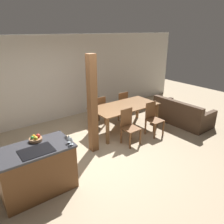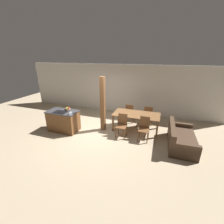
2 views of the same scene
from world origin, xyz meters
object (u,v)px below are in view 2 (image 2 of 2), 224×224
object	(u,v)px
dining_chair_near_right	(144,128)
timber_post	(103,105)
dining_chair_far_left	(130,113)
wine_glass_middle	(71,112)
fruit_bowl	(68,109)
dining_chair_near_left	(122,125)
dining_table	(136,116)
wine_glass_near	(70,113)
couch	(180,139)
kitchen_island	(64,121)
dining_chair_far_right	(148,115)

from	to	relation	value
dining_chair_near_right	timber_post	xyz separation A→B (m)	(-1.83, 0.26, 0.69)
dining_chair_far_left	wine_glass_middle	bearing A→B (deg)	45.80
fruit_bowl	timber_post	size ratio (longest dim) A/B	0.10
wine_glass_middle	dining_chair_near_left	distance (m)	2.12
dining_table	dining_chair_near_left	bearing A→B (deg)	-121.88
wine_glass_near	couch	world-z (taller)	wine_glass_near
wine_glass_middle	couch	size ratio (longest dim) A/B	0.08
wine_glass_middle	dining_chair_near_right	xyz separation A→B (m)	(2.86, 0.58, -0.54)
dining_chair_far_left	wine_glass_near	bearing A→B (deg)	47.10
timber_post	wine_glass_near	bearing A→B (deg)	-137.92
wine_glass_near	dining_table	bearing A→B (deg)	30.05
kitchen_island	wine_glass_middle	world-z (taller)	wine_glass_middle
dining_chair_near_left	dining_chair_far_left	world-z (taller)	same
wine_glass_near	dining_chair_near_right	distance (m)	2.99
dining_chair_near_left	timber_post	bearing A→B (deg)	164.63
wine_glass_middle	couch	xyz separation A→B (m)	(4.20, 0.57, -0.76)
kitchen_island	timber_post	bearing A→B (deg)	21.53
dining_table	dining_chair_near_right	bearing A→B (deg)	-58.12
dining_chair_near_left	couch	world-z (taller)	dining_chair_near_left
dining_chair_near_left	dining_chair_near_right	bearing A→B (deg)	0.00
couch	dining_chair_near_right	bearing A→B (deg)	88.25
fruit_bowl	dining_chair_far_left	world-z (taller)	fruit_bowl
wine_glass_near	dining_chair_far_right	distance (m)	3.60
dining_chair_far_left	timber_post	size ratio (longest dim) A/B	0.40
fruit_bowl	kitchen_island	bearing A→B (deg)	-116.92
kitchen_island	dining_chair_near_left	bearing A→B (deg)	8.49
kitchen_island	dining_chair_far_left	size ratio (longest dim) A/B	1.41
dining_chair_near_right	dining_chair_far_left	world-z (taller)	same
fruit_bowl	dining_chair_far_right	xyz separation A→B (m)	(3.33, 1.59, -0.47)
wine_glass_near	dining_chair_near_left	bearing A→B (deg)	19.00
wine_glass_near	dining_chair_near_left	xyz separation A→B (m)	(1.97, 0.68, -0.54)
fruit_bowl	dining_chair_near_left	distance (m)	2.48
kitchen_island	dining_chair_near_right	distance (m)	3.46
dining_chair_far_right	dining_chair_near_left	bearing A→B (deg)	58.12
timber_post	wine_glass_middle	bearing A→B (deg)	-140.91
kitchen_island	wine_glass_middle	distance (m)	0.84
fruit_bowl	dining_chair_far_left	xyz separation A→B (m)	(2.43, 1.59, -0.47)
dining_chair_far_left	dining_chair_near_left	bearing A→B (deg)	90.00
dining_chair_far_right	dining_table	bearing A→B (deg)	58.12
wine_glass_middle	dining_chair_far_left	world-z (taller)	wine_glass_middle
wine_glass_near	dining_chair_near_left	distance (m)	2.15
dining_table	dining_chair_far_right	xyz separation A→B (m)	(0.45, 0.72, -0.18)
dining_chair_far_right	couch	xyz separation A→B (m)	(1.34, -1.45, -0.22)
timber_post	couch	bearing A→B (deg)	-4.89
dining_chair_near_left	timber_post	distance (m)	1.19
dining_chair_near_left	dining_table	bearing A→B (deg)	58.12
wine_glass_near	timber_post	bearing A→B (deg)	42.08
fruit_bowl	wine_glass_near	world-z (taller)	wine_glass_near
dining_chair_near_right	couch	size ratio (longest dim) A/B	0.53
dining_table	dining_chair_near_right	distance (m)	0.87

